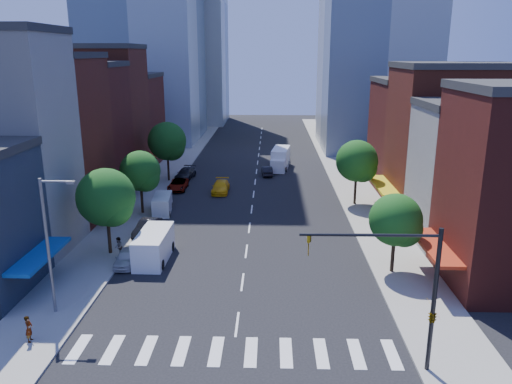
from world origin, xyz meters
TOP-DOWN VIEW (x-y plane):
  - ground at (0.00, 0.00)m, footprint 220.00×220.00m
  - sidewalk_left at (-12.50, 40.00)m, footprint 5.00×120.00m
  - sidewalk_right at (12.50, 40.00)m, footprint 5.00×120.00m
  - crosswalk at (0.00, -3.00)m, footprint 19.00×3.00m
  - bldg_left_2 at (-21.00, 20.50)m, footprint 12.00×9.00m
  - bldg_left_3 at (-21.00, 29.00)m, footprint 12.00×8.00m
  - bldg_left_4 at (-21.00, 37.50)m, footprint 12.00×9.00m
  - bldg_left_5 at (-21.00, 47.00)m, footprint 12.00×10.00m
  - bldg_right_1 at (21.00, 15.00)m, footprint 12.00×8.00m
  - bldg_right_2 at (21.00, 24.00)m, footprint 12.00×10.00m
  - bldg_right_3 at (21.00, 34.00)m, footprint 12.00×10.00m
  - tower_far_w at (-18.00, 95.00)m, footprint 18.00×18.00m
  - traffic_signal at (9.94, -4.50)m, footprint 7.24×2.24m
  - streetlight at (-11.81, 1.00)m, footprint 2.25×0.25m
  - tree_left_near at (-11.35, 10.92)m, footprint 4.80×4.80m
  - tree_left_mid at (-11.35, 21.92)m, footprint 4.20×4.20m
  - tree_left_far at (-11.35, 35.92)m, footprint 5.00×5.00m
  - tree_right_near at (11.65, 7.92)m, footprint 4.00×4.00m
  - tree_right_far at (11.65, 25.92)m, footprint 4.60×4.60m
  - parked_car_front at (-9.50, 8.90)m, footprint 1.69×3.89m
  - parked_car_second at (-9.50, 15.85)m, footprint 2.06×4.44m
  - parked_car_third at (-9.50, 31.82)m, footprint 2.21×4.68m
  - parked_car_rear at (-9.50, 37.43)m, footprint 2.57×5.10m
  - cargo_van_near at (-7.50, 9.82)m, footprint 2.41×5.76m
  - cargo_van_far at (-9.49, 22.49)m, footprint 2.24×4.59m
  - taxi at (-4.06, 30.71)m, footprint 1.96×4.82m
  - traffic_car_oncoming at (1.52, 39.69)m, footprint 1.74×3.97m
  - traffic_car_far at (4.19, 49.95)m, footprint 1.72×4.23m
  - box_truck at (3.44, 43.98)m, footprint 3.05×7.57m
  - pedestrian_near at (-12.01, -2.49)m, footprint 0.47×0.64m
  - pedestrian_far at (-10.50, 10.18)m, footprint 0.77×0.92m

SIDE VIEW (x-z plane):
  - ground at x=0.00m, z-range 0.00..0.00m
  - crosswalk at x=0.00m, z-range 0.00..0.01m
  - sidewalk_left at x=-12.50m, z-range 0.00..0.15m
  - sidewalk_right at x=12.50m, z-range 0.00..0.15m
  - traffic_car_oncoming at x=1.52m, z-range 0.00..1.27m
  - parked_car_third at x=-9.50m, z-range 0.00..1.29m
  - parked_car_front at x=-9.50m, z-range 0.00..1.31m
  - taxi at x=-4.06m, z-range 0.00..1.40m
  - parked_car_second at x=-9.50m, z-range 0.00..1.41m
  - parked_car_rear at x=-9.50m, z-range 0.00..1.42m
  - traffic_car_far at x=4.19m, z-range 0.00..1.44m
  - cargo_van_far at x=-9.49m, z-range -0.01..1.87m
  - pedestrian_near at x=-12.01m, z-range 0.15..1.77m
  - pedestrian_far at x=-10.50m, z-range 0.15..1.84m
  - cargo_van_near at x=-7.50m, z-range -0.01..2.43m
  - box_truck at x=3.44m, z-range -0.08..2.88m
  - traffic_signal at x=9.94m, z-range 0.16..8.16m
  - tree_right_near at x=11.65m, z-range 1.09..7.29m
  - tree_left_mid at x=-11.35m, z-range 1.20..7.85m
  - tree_right_far at x=11.65m, z-range 1.26..8.46m
  - tree_left_near at x=-11.35m, z-range 1.22..8.52m
  - tree_left_far at x=-11.35m, z-range 1.33..9.08m
  - streetlight at x=-11.81m, z-range 0.78..9.78m
  - bldg_right_1 at x=21.00m, z-range 0.00..12.00m
  - bldg_left_5 at x=-21.00m, z-range 0.00..13.00m
  - bldg_right_3 at x=21.00m, z-range 0.00..13.00m
  - bldg_left_3 at x=-21.00m, z-range 0.00..15.00m
  - bldg_right_2 at x=21.00m, z-range 0.00..15.00m
  - bldg_left_2 at x=-21.00m, z-range 0.00..16.00m
  - bldg_left_4 at x=-21.00m, z-range 0.00..17.00m
  - tower_far_w at x=-18.00m, z-range 0.00..56.00m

